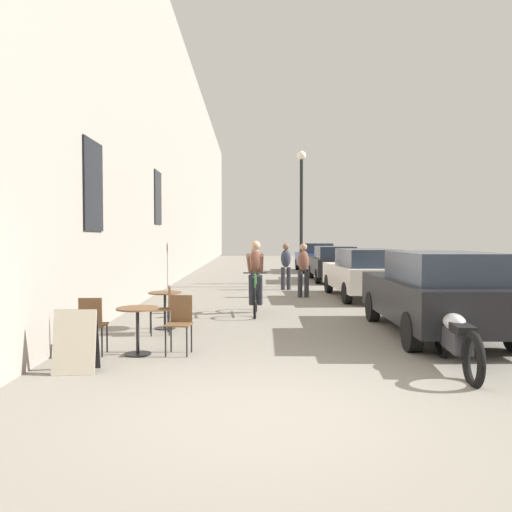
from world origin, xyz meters
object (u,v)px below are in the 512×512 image
Objects in this scene: cafe_chair_mid_toward_street at (164,306)px; parked_motorcycle at (457,340)px; cafe_table_mid at (165,302)px; parked_car_second at (364,273)px; sandwich_board_sign at (76,341)px; pedestrian_far at (255,260)px; cafe_chair_near_toward_street at (180,320)px; street_lamp at (301,201)px; cafe_chair_near_toward_wall at (92,322)px; pedestrian_near at (303,267)px; pedestrian_mid at (286,264)px; parked_car_fourth at (315,257)px; cafe_table_near at (138,321)px; parked_car_nearest at (436,292)px; parked_car_third at (333,263)px; cyclist_on_bicycle at (256,279)px.

cafe_chair_mid_toward_street is 5.06m from parked_motorcycle.
cafe_table_mid is 0.17× the size of parked_car_second.
sandwich_board_sign is 12.93m from pedestrian_far.
street_lamp reaches higher than cafe_chair_near_toward_street.
cafe_chair_near_toward_street is at bearing 6.68° from cafe_chair_near_toward_wall.
cafe_chair_near_toward_wall is 8.38m from pedestrian_near.
pedestrian_mid is 0.38× the size of parked_car_fourth.
pedestrian_mid is (3.61, 9.52, 0.38)m from cafe_chair_near_toward_wall.
cafe_table_near is 8.66m from parked_car_second.
pedestrian_mid is at bearing 131.13° from parked_car_second.
cafe_table_mid is at bearing 171.57° from parked_car_nearest.
cafe_chair_near_toward_wall is 19.56m from parked_car_fourth.
pedestrian_mid is at bearing -122.84° from parked_car_third.
pedestrian_near is 5.85m from parked_car_third.
pedestrian_near is (1.47, 3.22, 0.10)m from cyclist_on_bicycle.
cafe_table_near is 0.17× the size of parked_car_nearest.
parked_motorcycle is at bearing -14.19° from cafe_chair_near_toward_street.
cafe_table_near is 5.30m from parked_car_nearest.
street_lamp reaches higher than parked_car_nearest.
pedestrian_far is 0.40× the size of parked_car_third.
parked_car_second is at bearing 54.20° from cafe_table_near.
cafe_chair_mid_toward_street is at bearing 74.50° from sandwich_board_sign.
parked_motorcycle is (1.56, -10.35, -0.49)m from pedestrian_mid.
pedestrian_near is at bearing 64.70° from sandwich_board_sign.
cyclist_on_bicycle is 5.66m from parked_motorcycle.
pedestrian_mid is at bearing 68.30° from cafe_table_mid.
cafe_table_mid is 0.18× the size of parked_car_third.
parked_car_fourth is (5.13, 18.60, 0.25)m from cafe_table_near.
cafe_chair_mid_toward_street is 0.56× the size of pedestrian_mid.
parked_car_fourth is (3.29, 14.53, -0.04)m from cyclist_on_bicycle.
pedestrian_near reaches higher than cafe_chair_near_toward_street.
parked_car_third reaches higher than parked_motorcycle.
parked_car_nearest is (1.78, -5.87, -0.11)m from pedestrian_near.
street_lamp is at bearing 68.71° from cafe_chair_mid_toward_street.
parked_car_nearest is (5.76, 1.50, 0.28)m from cafe_chair_near_toward_wall.
cyclist_on_bicycle is 1.08× the size of pedestrian_far.
cafe_chair_near_toward_wall is 1.07× the size of sandwich_board_sign.
cafe_table_near is at bearing -125.80° from parked_car_second.
parked_car_fourth is at bearing 72.80° from cafe_table_mid.
cafe_table_near is 0.64m from cafe_chair_near_toward_street.
pedestrian_near is 11.46m from parked_car_fourth.
pedestrian_far is at bearing 79.96° from cafe_chair_mid_toward_street.
parked_car_third is at bearing 65.83° from cafe_chair_near_toward_wall.
parked_car_nearest is 2.43m from parked_motorcycle.
cafe_table_near is at bearing -108.83° from street_lamp.
parked_car_second reaches higher than sandwich_board_sign.
street_lamp is (3.57, 10.47, 2.59)m from cafe_table_near.
cafe_chair_near_toward_street and cafe_chair_near_toward_wall have the same top height.
cyclist_on_bicycle is (1.21, 4.00, 0.29)m from cafe_chair_near_toward_street.
cyclist_on_bicycle is at bearing -114.47° from pedestrian_near.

